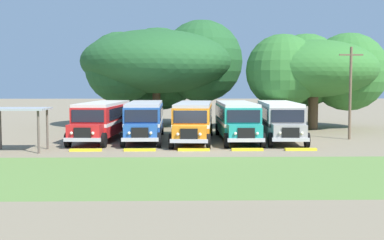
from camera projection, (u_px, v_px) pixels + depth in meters
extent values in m
plane|color=#84755B|center=(193.00, 149.00, 31.99)|extent=(220.00, 220.00, 0.00)
cube|color=olive|center=(198.00, 174.00, 23.25)|extent=(80.00, 10.68, 0.01)
cube|color=red|center=(104.00, 119.00, 37.91)|extent=(3.16, 9.36, 2.10)
cube|color=white|center=(104.00, 121.00, 37.93)|extent=(3.19, 9.38, 0.24)
cube|color=black|center=(121.00, 112.00, 38.11)|extent=(0.62, 7.98, 0.80)
cube|color=black|center=(88.00, 112.00, 38.24)|extent=(0.62, 7.98, 0.80)
cube|color=beige|center=(103.00, 104.00, 37.83)|extent=(3.07, 9.25, 0.22)
cube|color=red|center=(85.00, 132.00, 32.67)|extent=(2.30, 1.56, 1.05)
cube|color=black|center=(82.00, 133.00, 31.93)|extent=(1.10, 0.18, 0.70)
cube|color=#B7B7BC|center=(82.00, 140.00, 31.92)|extent=(2.41, 0.37, 0.24)
cube|color=black|center=(88.00, 116.00, 33.27)|extent=(2.20, 0.22, 0.84)
cube|color=white|center=(116.00, 116.00, 42.52)|extent=(0.90, 0.12, 1.30)
sphere|color=#EAE5C6|center=(93.00, 133.00, 31.85)|extent=(0.20, 0.20, 0.20)
sphere|color=#EAE5C6|center=(71.00, 133.00, 31.92)|extent=(0.20, 0.20, 0.20)
cylinder|color=black|center=(104.00, 140.00, 32.75)|extent=(0.35, 1.02, 1.00)
cylinder|color=black|center=(68.00, 140.00, 32.87)|extent=(0.35, 1.02, 1.00)
cylinder|color=black|center=(126.00, 129.00, 40.92)|extent=(0.35, 1.02, 1.00)
cylinder|color=black|center=(98.00, 129.00, 41.04)|extent=(0.35, 1.02, 1.00)
cube|color=#23519E|center=(145.00, 119.00, 37.98)|extent=(2.64, 9.24, 2.10)
cube|color=silver|center=(145.00, 121.00, 38.00)|extent=(2.67, 9.26, 0.24)
cube|color=black|center=(162.00, 112.00, 38.29)|extent=(0.16, 8.00, 0.80)
cube|color=black|center=(129.00, 112.00, 38.20)|extent=(0.16, 8.00, 0.80)
cube|color=#B2B2B7|center=(145.00, 104.00, 37.90)|extent=(2.56, 9.14, 0.22)
cube|color=#23519E|center=(141.00, 132.00, 32.74)|extent=(2.22, 1.43, 1.05)
cube|color=black|center=(140.00, 133.00, 32.00)|extent=(1.10, 0.12, 0.70)
cube|color=#B7B7BC|center=(140.00, 140.00, 31.99)|extent=(2.40, 0.24, 0.24)
cube|color=black|center=(141.00, 116.00, 33.33)|extent=(2.20, 0.09, 0.84)
cube|color=silver|center=(148.00, 116.00, 42.60)|extent=(0.90, 0.07, 1.30)
sphere|color=#EAE5C6|center=(151.00, 133.00, 31.98)|extent=(0.20, 0.20, 0.20)
sphere|color=#EAE5C6|center=(129.00, 133.00, 31.92)|extent=(0.20, 0.20, 0.20)
cylinder|color=black|center=(159.00, 140.00, 32.92)|extent=(0.30, 1.00, 1.00)
cylinder|color=black|center=(123.00, 140.00, 32.83)|extent=(0.30, 1.00, 1.00)
cylinder|color=black|center=(162.00, 129.00, 41.10)|extent=(0.30, 1.00, 1.00)
cylinder|color=black|center=(133.00, 129.00, 41.00)|extent=(0.30, 1.00, 1.00)
cube|color=orange|center=(194.00, 119.00, 37.19)|extent=(3.21, 9.37, 2.10)
cube|color=white|center=(194.00, 122.00, 37.20)|extent=(3.24, 9.39, 0.24)
cube|color=black|center=(211.00, 113.00, 37.38)|extent=(0.67, 7.98, 0.80)
cube|color=black|center=(177.00, 112.00, 37.52)|extent=(0.67, 7.98, 0.80)
cube|color=#B2B2B7|center=(194.00, 104.00, 37.11)|extent=(3.12, 9.26, 0.22)
cube|color=orange|center=(190.00, 133.00, 31.95)|extent=(2.30, 1.57, 1.05)
cube|color=black|center=(189.00, 134.00, 31.21)|extent=(1.10, 0.19, 0.70)
cube|color=#B7B7BC|center=(189.00, 141.00, 31.20)|extent=(2.41, 0.39, 0.24)
cube|color=black|center=(190.00, 117.00, 32.54)|extent=(2.20, 0.23, 0.84)
cube|color=white|center=(197.00, 117.00, 41.80)|extent=(0.90, 0.13, 1.30)
sphere|color=#EAE5C6|center=(200.00, 134.00, 31.12)|extent=(0.20, 0.20, 0.20)
sphere|color=#EAE5C6|center=(178.00, 134.00, 31.20)|extent=(0.20, 0.20, 0.20)
cylinder|color=black|center=(208.00, 141.00, 32.02)|extent=(0.36, 1.02, 1.00)
cylinder|color=black|center=(171.00, 141.00, 32.15)|extent=(0.36, 1.02, 1.00)
cylinder|color=black|center=(211.00, 130.00, 40.19)|extent=(0.36, 1.02, 1.00)
cylinder|color=black|center=(181.00, 130.00, 40.32)|extent=(0.36, 1.02, 1.00)
cube|color=teal|center=(236.00, 119.00, 37.71)|extent=(2.52, 9.21, 2.10)
cube|color=white|center=(236.00, 121.00, 37.73)|extent=(2.55, 9.23, 0.24)
cube|color=black|center=(252.00, 112.00, 38.00)|extent=(0.06, 8.00, 0.80)
cube|color=black|center=(219.00, 112.00, 37.95)|extent=(0.06, 8.00, 0.80)
cube|color=beige|center=(236.00, 104.00, 37.63)|extent=(2.44, 9.11, 0.22)
cube|color=teal|center=(245.00, 133.00, 32.47)|extent=(2.20, 1.41, 1.05)
cube|color=black|center=(246.00, 133.00, 31.73)|extent=(1.10, 0.10, 0.70)
cube|color=#B7B7BC|center=(246.00, 140.00, 31.72)|extent=(2.40, 0.21, 0.24)
cube|color=black|center=(244.00, 116.00, 33.06)|extent=(2.20, 0.07, 0.84)
cube|color=white|center=(230.00, 116.00, 42.33)|extent=(0.90, 0.06, 1.30)
sphere|color=#EAE5C6|center=(257.00, 133.00, 31.69)|extent=(0.20, 0.20, 0.20)
sphere|color=#EAE5C6|center=(235.00, 133.00, 31.66)|extent=(0.20, 0.20, 0.20)
cylinder|color=black|center=(263.00, 140.00, 32.63)|extent=(0.28, 1.00, 1.00)
cylinder|color=black|center=(226.00, 140.00, 32.58)|extent=(0.28, 1.00, 1.00)
cylinder|color=black|center=(247.00, 129.00, 40.81)|extent=(0.28, 1.00, 1.00)
cylinder|color=black|center=(217.00, 129.00, 40.76)|extent=(0.28, 1.00, 1.00)
cube|color=#9E9993|center=(279.00, 119.00, 37.96)|extent=(3.11, 9.35, 2.10)
cube|color=#282828|center=(279.00, 121.00, 37.97)|extent=(3.14, 9.37, 0.24)
cube|color=black|center=(295.00, 112.00, 38.16)|extent=(0.58, 7.98, 0.80)
cube|color=black|center=(262.00, 112.00, 38.28)|extent=(0.58, 7.98, 0.80)
cube|color=silver|center=(279.00, 104.00, 37.87)|extent=(3.02, 9.24, 0.22)
cube|color=#9E9993|center=(289.00, 132.00, 32.71)|extent=(2.29, 1.54, 1.05)
cube|color=black|center=(291.00, 133.00, 31.98)|extent=(1.10, 0.17, 0.70)
cube|color=#B7B7BC|center=(291.00, 140.00, 31.97)|extent=(2.41, 0.36, 0.24)
cube|color=black|center=(288.00, 116.00, 33.31)|extent=(2.20, 0.21, 0.84)
cube|color=#282828|center=(272.00, 116.00, 42.57)|extent=(0.90, 0.12, 1.30)
sphere|color=#EAE5C6|center=(302.00, 133.00, 31.89)|extent=(0.20, 0.20, 0.20)
sphere|color=#EAE5C6|center=(280.00, 133.00, 31.96)|extent=(0.20, 0.20, 0.20)
cylinder|color=black|center=(307.00, 140.00, 32.80)|extent=(0.35, 1.02, 1.00)
cylinder|color=black|center=(270.00, 140.00, 32.91)|extent=(0.35, 1.02, 1.00)
cylinder|color=black|center=(288.00, 129.00, 40.97)|extent=(0.35, 1.02, 1.00)
cylinder|color=black|center=(259.00, 129.00, 41.08)|extent=(0.35, 1.02, 1.00)
cube|color=yellow|center=(86.00, 150.00, 31.07)|extent=(2.00, 0.36, 0.15)
cube|color=yellow|center=(140.00, 150.00, 31.15)|extent=(2.00, 0.36, 0.15)
cube|color=yellow|center=(194.00, 150.00, 31.23)|extent=(2.00, 0.36, 0.15)
cube|color=yellow|center=(247.00, 150.00, 31.30)|extent=(2.00, 0.36, 0.15)
cube|color=yellow|center=(301.00, 149.00, 31.38)|extent=(2.00, 0.36, 0.15)
cylinder|color=brown|center=(157.00, 106.00, 48.87)|extent=(0.77, 0.77, 4.05)
ellipsoid|color=#235628|center=(156.00, 62.00, 48.56)|extent=(14.72, 12.96, 6.19)
sphere|color=#235628|center=(202.00, 61.00, 50.56)|extent=(8.34, 8.34, 8.34)
sphere|color=#235628|center=(121.00, 68.00, 47.50)|extent=(6.84, 6.84, 6.84)
sphere|color=#235628|center=(158.00, 69.00, 52.40)|extent=(8.70, 8.70, 8.70)
cylinder|color=brown|center=(313.00, 110.00, 45.81)|extent=(0.92, 0.92, 3.63)
ellipsoid|color=#33702D|center=(314.00, 69.00, 45.54)|extent=(11.74, 10.03, 5.25)
sphere|color=#33702D|center=(348.00, 72.00, 47.21)|extent=(7.40, 7.40, 7.40)
sphere|color=#33702D|center=(283.00, 71.00, 44.55)|extent=(6.64, 6.64, 6.64)
sphere|color=#33702D|center=(306.00, 70.00, 48.44)|extent=(7.09, 7.09, 7.09)
cylinder|color=brown|center=(350.00, 93.00, 37.47)|extent=(0.20, 0.20, 6.98)
cube|color=brown|center=(351.00, 55.00, 37.26)|extent=(1.80, 0.12, 0.12)
cylinder|color=brown|center=(38.00, 132.00, 30.00)|extent=(0.14, 0.14, 2.60)
cylinder|color=brown|center=(47.00, 129.00, 31.99)|extent=(0.14, 0.14, 2.60)
cylinder|color=brown|center=(0.00, 129.00, 31.92)|extent=(0.14, 0.14, 2.60)
cube|color=#9EA3A8|center=(18.00, 109.00, 30.86)|extent=(3.60, 2.60, 0.12)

